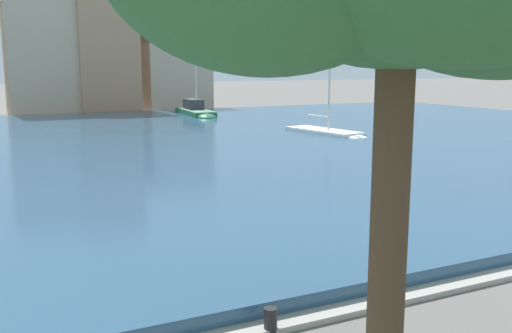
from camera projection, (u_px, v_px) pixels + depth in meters
harbor_water at (74, 151)px, 30.48m from camera, size 82.90×44.90×0.42m
quay_edge_coping at (275, 326)px, 10.47m from camera, size 82.90×0.50×0.12m
sailboat_white at (330, 135)px, 36.64m from camera, size 2.82×6.80×6.05m
sailboat_green at (197, 113)px, 50.05m from camera, size 2.47×8.13×8.52m
mooring_bollard at (270, 321)px, 10.22m from camera, size 0.24×0.24×0.50m
townhouse_corner_house at (41, 53)px, 53.65m from camera, size 6.43×5.97×11.57m
townhouse_end_terrace at (104, 49)px, 55.95m from camera, size 5.74×6.55×12.46m
townhouse_wide_warehouse at (173, 68)px, 60.12m from camera, size 6.73×6.42×8.74m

